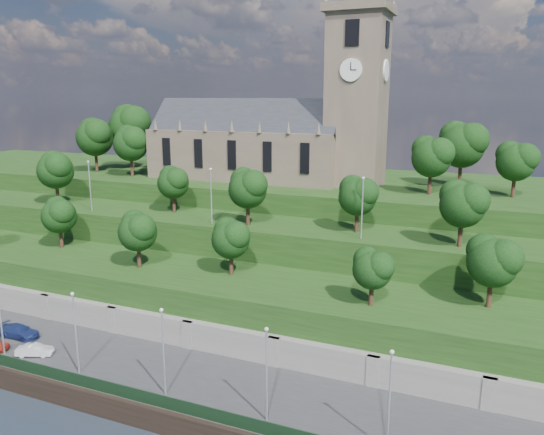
% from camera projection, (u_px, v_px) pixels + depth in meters
% --- Properties ---
extents(ground, '(320.00, 320.00, 0.00)m').
position_uv_depth(ground, '(79.00, 409.00, 49.28)').
color(ground, '#1B222C').
rests_on(ground, ground).
extents(promenade, '(160.00, 12.00, 2.00)m').
position_uv_depth(promenade, '(120.00, 369.00, 54.44)').
color(promenade, '#2D2D30').
rests_on(promenade, ground).
extents(quay_wall, '(160.00, 0.50, 2.20)m').
position_uv_depth(quay_wall, '(77.00, 399.00, 48.99)').
color(quay_wall, black).
rests_on(quay_wall, ground).
extents(fence, '(160.00, 0.10, 1.20)m').
position_uv_depth(fence, '(81.00, 381.00, 49.23)').
color(fence, black).
rests_on(fence, promenade).
extents(retaining_wall, '(160.00, 2.10, 5.00)m').
position_uv_depth(retaining_wall, '(153.00, 332.00, 59.48)').
color(retaining_wall, slate).
rests_on(retaining_wall, ground).
extents(embankment_lower, '(160.00, 12.00, 8.00)m').
position_uv_depth(embankment_lower, '(182.00, 301.00, 64.56)').
color(embankment_lower, '#193612').
rests_on(embankment_lower, ground).
extents(embankment_upper, '(160.00, 10.00, 12.00)m').
position_uv_depth(embankment_upper, '(224.00, 260.00, 73.99)').
color(embankment_upper, '#193612').
rests_on(embankment_upper, ground).
extents(hilltop, '(160.00, 32.00, 15.00)m').
position_uv_depth(hilltop, '(280.00, 219.00, 92.53)').
color(hilltop, '#193612').
rests_on(hilltop, ground).
extents(church, '(38.60, 12.35, 27.60)m').
position_uv_depth(church, '(275.00, 134.00, 85.26)').
color(church, brown).
rests_on(church, hilltop).
extents(trees_lower, '(69.14, 8.42, 7.32)m').
position_uv_depth(trees_lower, '(203.00, 235.00, 61.80)').
color(trees_lower, black).
rests_on(trees_lower, embankment_lower).
extents(trees_upper, '(65.00, 7.76, 8.24)m').
position_uv_depth(trees_upper, '(228.00, 184.00, 70.12)').
color(trees_upper, black).
rests_on(trees_upper, embankment_upper).
extents(trees_hilltop, '(75.20, 16.20, 11.96)m').
position_uv_depth(trees_hilltop, '(230.00, 137.00, 87.82)').
color(trees_hilltop, black).
rests_on(trees_hilltop, hilltop).
extents(lamp_posts_promenade, '(60.36, 0.36, 8.35)m').
position_uv_depth(lamp_posts_promenade, '(75.00, 327.00, 50.76)').
color(lamp_posts_promenade, '#B2B2B7').
rests_on(lamp_posts_promenade, promenade).
extents(lamp_posts_upper, '(40.36, 0.36, 7.39)m').
position_uv_depth(lamp_posts_upper, '(211.00, 191.00, 68.99)').
color(lamp_posts_upper, '#B2B2B7').
rests_on(lamp_posts_upper, embankment_upper).
extents(car_middle, '(3.92, 2.70, 1.23)m').
position_uv_depth(car_middle, '(35.00, 350.00, 55.12)').
color(car_middle, '#BABABF').
rests_on(car_middle, promenade).
extents(car_right, '(4.91, 2.06, 1.42)m').
position_uv_depth(car_right, '(19.00, 331.00, 59.30)').
color(car_right, navy).
rests_on(car_right, promenade).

